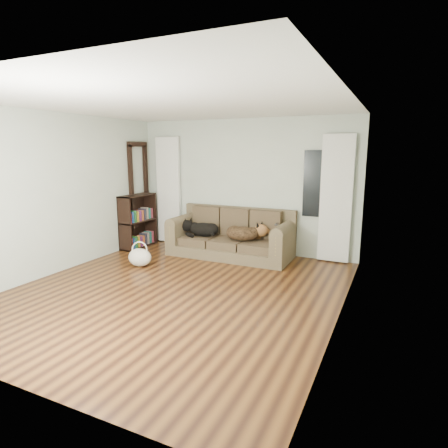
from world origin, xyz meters
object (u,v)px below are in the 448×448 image
at_px(sofa, 230,233).
at_px(dog_shepherd, 244,233).
at_px(tote_bag, 140,257).
at_px(bookshelf, 138,223).
at_px(dog_black_lab, 202,229).

height_order(sofa, dog_shepherd, sofa).
height_order(sofa, tote_bag, sofa).
bearing_deg(bookshelf, sofa, 2.03).
xyz_separation_m(dog_black_lab, tote_bag, (-0.58, -1.22, -0.32)).
xyz_separation_m(sofa, dog_black_lab, (-0.59, -0.02, 0.03)).
distance_m(sofa, dog_shepherd, 0.31).
xyz_separation_m(sofa, tote_bag, (-1.17, -1.25, -0.29)).
distance_m(tote_bag, bookshelf, 1.44).
distance_m(sofa, bookshelf, 2.05).
bearing_deg(sofa, dog_shepherd, -6.46).
bearing_deg(dog_black_lab, bookshelf, -167.20).
bearing_deg(dog_black_lab, sofa, 9.85).
distance_m(dog_black_lab, bookshelf, 1.45).
xyz_separation_m(tote_bag, bookshelf, (-0.87, 1.10, 0.34)).
bearing_deg(bookshelf, dog_black_lab, 2.88).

